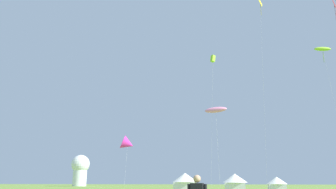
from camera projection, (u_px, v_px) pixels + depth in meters
kite_yellow_diamond at (261, 9)px, 58.62m from camera, size 1.51×1.78×32.83m
kite_lime_box at (213, 59)px, 66.58m from camera, size 1.58×2.32×25.82m
kite_lime_parafoil at (323, 49)px, 46.80m from camera, size 2.53×2.64×19.77m
kite_magenta_delta at (128, 144)px, 56.87m from camera, size 3.35×3.96×9.15m
kite_red_diamond at (335, 10)px, 58.89m from camera, size 0.86×1.74×32.78m
kite_pink_parafoil at (216, 110)px, 45.08m from camera, size 3.35×3.38×11.41m
festival_tent_left at (185, 180)px, 64.50m from camera, size 4.89×4.89×3.18m
festival_tent_center at (235, 181)px, 62.64m from camera, size 4.60×4.60×2.99m
festival_tent_right at (277, 183)px, 61.12m from camera, size 3.72×3.72×2.42m
observatory_dome at (80, 169)px, 119.34m from camera, size 6.40×6.40×10.80m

